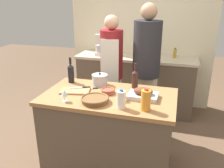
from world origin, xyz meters
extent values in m
plane|color=brown|center=(0.00, 0.00, 0.00)|extent=(12.00, 12.00, 0.00)
cube|color=brown|center=(0.00, 0.00, 0.42)|extent=(1.34, 0.77, 0.83)
cube|color=#A37042|center=(0.00, 0.00, 0.85)|extent=(1.38, 0.79, 0.04)
cube|color=brown|center=(0.00, 1.56, 0.44)|extent=(1.89, 0.58, 0.89)
cube|color=beige|center=(0.00, 1.56, 0.91)|extent=(1.95, 0.60, 0.04)
cube|color=beige|center=(0.00, 1.91, 1.27)|extent=(2.45, 0.10, 2.55)
cube|color=#BCBCC1|center=(0.35, 0.02, 0.90)|extent=(0.30, 0.22, 0.04)
ellipsoid|color=brown|center=(0.35, 0.02, 0.95)|extent=(0.20, 0.13, 0.08)
cylinder|color=brown|center=(-0.08, -0.21, 0.90)|extent=(0.25, 0.25, 0.04)
torus|color=brown|center=(-0.08, -0.21, 0.92)|extent=(0.28, 0.28, 0.02)
cube|color=#AD7F51|center=(-0.38, -0.01, 0.88)|extent=(0.34, 0.25, 0.02)
cylinder|color=#B7B7BC|center=(-0.19, 0.26, 0.93)|extent=(0.18, 0.18, 0.11)
cylinder|color=#B7B7BC|center=(-0.19, 0.26, 0.99)|extent=(0.18, 0.18, 0.01)
sphere|color=black|center=(-0.19, 0.26, 1.01)|extent=(0.02, 0.02, 0.02)
cylinder|color=#A84C38|center=(-0.02, 0.04, 0.89)|extent=(0.14, 0.14, 0.04)
torus|color=#A84C38|center=(-0.02, 0.04, 0.91)|extent=(0.15, 0.15, 0.02)
cylinder|color=orange|center=(0.42, -0.24, 0.97)|extent=(0.09, 0.09, 0.19)
cylinder|color=red|center=(0.42, -0.24, 1.07)|extent=(0.04, 0.04, 0.02)
cylinder|color=white|center=(0.20, -0.27, 0.96)|extent=(0.08, 0.08, 0.17)
cylinder|color=#3360B2|center=(0.20, -0.27, 1.05)|extent=(0.04, 0.04, 0.02)
cylinder|color=black|center=(-0.55, 0.25, 0.97)|extent=(0.07, 0.07, 0.19)
cone|color=black|center=(-0.55, 0.25, 1.08)|extent=(0.07, 0.07, 0.04)
cylinder|color=black|center=(-0.55, 0.25, 1.14)|extent=(0.03, 0.03, 0.08)
cylinder|color=#381E19|center=(0.22, 0.29, 0.96)|extent=(0.07, 0.07, 0.18)
cone|color=#381E19|center=(0.22, 0.29, 1.07)|extent=(0.07, 0.07, 0.03)
cylinder|color=#381E19|center=(0.22, 0.29, 1.12)|extent=(0.03, 0.03, 0.07)
cylinder|color=silver|center=(0.16, -0.11, 0.88)|extent=(0.06, 0.06, 0.00)
cylinder|color=silver|center=(0.16, -0.11, 0.91)|extent=(0.01, 0.01, 0.06)
cone|color=silver|center=(0.16, -0.11, 0.96)|extent=(0.07, 0.07, 0.06)
cylinder|color=silver|center=(-0.37, -0.27, 0.88)|extent=(0.06, 0.06, 0.00)
cylinder|color=silver|center=(-0.37, -0.27, 0.90)|extent=(0.01, 0.01, 0.06)
cone|color=silver|center=(-0.37, -0.27, 0.96)|extent=(0.07, 0.07, 0.06)
cube|color=#B7B7BC|center=(-0.40, 0.04, 0.89)|extent=(0.14, 0.09, 0.01)
cube|color=black|center=(-0.29, 0.10, 0.89)|extent=(0.09, 0.06, 0.01)
cube|color=#B7B7BC|center=(-0.27, 0.10, 0.88)|extent=(0.10, 0.07, 0.01)
cube|color=black|center=(-0.20, 0.13, 0.88)|extent=(0.07, 0.05, 0.01)
cube|color=silver|center=(-0.57, 1.45, 0.96)|extent=(0.18, 0.14, 0.06)
cylinder|color=#B7B7BC|center=(-0.59, 1.45, 1.04)|extent=(0.13, 0.13, 0.11)
cube|color=silver|center=(-0.51, 1.45, 1.08)|extent=(0.05, 0.08, 0.19)
cube|color=silver|center=(-0.57, 1.45, 1.22)|extent=(0.17, 0.08, 0.10)
cylinder|color=#332D28|center=(-0.60, 1.68, 0.99)|extent=(0.05, 0.05, 0.12)
cylinder|color=black|center=(-0.60, 1.68, 1.06)|extent=(0.02, 0.02, 0.02)
cylinder|color=#B28E2D|center=(0.60, 1.61, 1.00)|extent=(0.05, 0.05, 0.14)
cylinder|color=black|center=(0.60, 1.61, 1.08)|extent=(0.02, 0.02, 0.02)
cube|color=beige|center=(-0.20, 0.80, 0.39)|extent=(0.26, 0.19, 0.78)
cylinder|color=maroon|center=(-0.20, 0.80, 1.11)|extent=(0.30, 0.30, 0.65)
sphere|color=#DBAD89|center=(-0.20, 0.80, 1.53)|extent=(0.19, 0.19, 0.19)
cube|color=silver|center=(-0.19, 0.66, 0.92)|extent=(0.24, 0.04, 0.83)
cube|color=beige|center=(0.27, 0.80, 0.43)|extent=(0.31, 0.23, 0.86)
cylinder|color=#28282D|center=(0.27, 0.80, 1.21)|extent=(0.35, 0.35, 0.71)
sphere|color=tan|center=(0.27, 0.80, 1.67)|extent=(0.21, 0.21, 0.21)
camera|label=1|loc=(0.66, -2.19, 1.84)|focal=38.00mm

